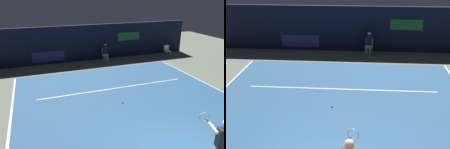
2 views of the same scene
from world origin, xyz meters
The scene contains 10 objects.
ground_plane centered at (0.00, 4.16, 0.00)m, with size 31.64×31.64×0.00m, color gray.
court_surface centered at (0.00, 4.16, 0.01)m, with size 10.11×10.33×0.01m, color #336699.
line_sideline_left centered at (5.01, 4.16, 0.01)m, with size 0.10×10.33×0.01m, color white.
line_sideline_right centered at (-5.01, 4.16, 0.01)m, with size 0.10×10.33×0.01m, color white.
line_service centered at (0.00, 5.97, 0.01)m, with size 7.89×0.10×0.01m, color white.
back_wall centered at (0.00, 11.75, 1.30)m, with size 16.26×0.33×2.60m.
tennis_player centered at (0.58, -0.49, 0.99)m, with size 0.50×1.04×1.73m.
line_judge_on_chair centered at (1.16, 11.04, 0.69)m, with size 0.48×0.56×1.32m.
courtside_chair_near centered at (6.13, 10.52, 0.50)m, with size 0.45×0.42×0.88m.
tennis_ball centered at (-0.27, 4.29, 0.05)m, with size 0.07×0.07×0.07m, color #CCE033.
Camera 1 is at (-3.86, -4.10, 4.76)m, focal length 35.78 mm.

